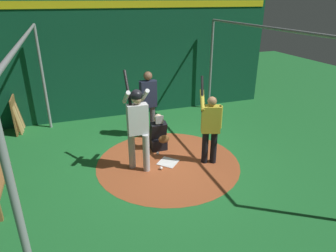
{
  "coord_description": "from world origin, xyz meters",
  "views": [
    {
      "loc": [
        5.84,
        -2.04,
        3.61
      ],
      "look_at": [
        0.0,
        0.0,
        0.95
      ],
      "focal_mm": 32.05,
      "sensor_mm": 36.0,
      "label": 1
    }
  ],
  "objects_px": {
    "home_plate": "(168,162)",
    "baseball_2": "(148,142)",
    "baseball_0": "(161,168)",
    "catcher": "(158,136)",
    "baseball_1": "(158,153)",
    "umpire": "(149,101)",
    "batter": "(137,122)",
    "visitor": "(210,126)",
    "bat_rack": "(17,114)"
  },
  "relations": [
    {
      "from": "batter",
      "to": "catcher",
      "type": "distance_m",
      "value": 1.31
    },
    {
      "from": "bat_rack",
      "to": "baseball_1",
      "type": "relative_size",
      "value": 15.95
    },
    {
      "from": "home_plate",
      "to": "baseball_0",
      "type": "relative_size",
      "value": 5.68
    },
    {
      "from": "home_plate",
      "to": "baseball_1",
      "type": "height_order",
      "value": "baseball_1"
    },
    {
      "from": "umpire",
      "to": "home_plate",
      "type": "bearing_deg",
      "value": 0.45
    },
    {
      "from": "catcher",
      "to": "bat_rack",
      "type": "relative_size",
      "value": 0.82
    },
    {
      "from": "home_plate",
      "to": "visitor",
      "type": "distance_m",
      "value": 1.34
    },
    {
      "from": "visitor",
      "to": "baseball_0",
      "type": "xyz_separation_m",
      "value": [
        -0.04,
        -1.17,
        -0.9
      ]
    },
    {
      "from": "visitor",
      "to": "baseball_2",
      "type": "relative_size",
      "value": 27.09
    },
    {
      "from": "batter",
      "to": "visitor",
      "type": "distance_m",
      "value": 1.66
    },
    {
      "from": "baseball_0",
      "to": "baseball_2",
      "type": "xyz_separation_m",
      "value": [
        -1.41,
        0.09,
        0.0
      ]
    },
    {
      "from": "umpire",
      "to": "baseball_1",
      "type": "xyz_separation_m",
      "value": [
        1.1,
        -0.1,
        -1.01
      ]
    },
    {
      "from": "baseball_0",
      "to": "home_plate",
      "type": "bearing_deg",
      "value": 133.9
    },
    {
      "from": "catcher",
      "to": "baseball_1",
      "type": "xyz_separation_m",
      "value": [
        0.3,
        -0.12,
        -0.34
      ]
    },
    {
      "from": "home_plate",
      "to": "batter",
      "type": "distance_m",
      "value": 1.34
    },
    {
      "from": "umpire",
      "to": "baseball_2",
      "type": "height_order",
      "value": "umpire"
    },
    {
      "from": "home_plate",
      "to": "catcher",
      "type": "height_order",
      "value": "catcher"
    },
    {
      "from": "bat_rack",
      "to": "umpire",
      "type": "bearing_deg",
      "value": 62.93
    },
    {
      "from": "home_plate",
      "to": "umpire",
      "type": "xyz_separation_m",
      "value": [
        -1.55,
        -0.01,
        1.04
      ]
    },
    {
      "from": "catcher",
      "to": "visitor",
      "type": "distance_m",
      "value": 1.49
    },
    {
      "from": "umpire",
      "to": "visitor",
      "type": "xyz_separation_m",
      "value": [
        1.83,
        0.93,
        -0.11
      ]
    },
    {
      "from": "catcher",
      "to": "baseball_0",
      "type": "height_order",
      "value": "catcher"
    },
    {
      "from": "batter",
      "to": "baseball_2",
      "type": "distance_m",
      "value": 1.72
    },
    {
      "from": "bat_rack",
      "to": "baseball_2",
      "type": "distance_m",
      "value": 4.02
    },
    {
      "from": "home_plate",
      "to": "baseball_1",
      "type": "xyz_separation_m",
      "value": [
        -0.45,
        -0.11,
        0.03
      ]
    },
    {
      "from": "bat_rack",
      "to": "baseball_1",
      "type": "xyz_separation_m",
      "value": [
        2.89,
        3.4,
        -0.45
      ]
    },
    {
      "from": "umpire",
      "to": "baseball_2",
      "type": "relative_size",
      "value": 25.04
    },
    {
      "from": "bat_rack",
      "to": "baseball_0",
      "type": "xyz_separation_m",
      "value": [
        3.58,
        3.26,
        -0.45
      ]
    },
    {
      "from": "batter",
      "to": "baseball_2",
      "type": "relative_size",
      "value": 29.76
    },
    {
      "from": "catcher",
      "to": "baseball_0",
      "type": "distance_m",
      "value": 1.08
    },
    {
      "from": "visitor",
      "to": "bat_rack",
      "type": "xyz_separation_m",
      "value": [
        -3.62,
        -4.43,
        -0.45
      ]
    },
    {
      "from": "catcher",
      "to": "bat_rack",
      "type": "height_order",
      "value": "bat_rack"
    },
    {
      "from": "batter",
      "to": "catcher",
      "type": "bearing_deg",
      "value": 137.64
    },
    {
      "from": "visitor",
      "to": "bat_rack",
      "type": "bearing_deg",
      "value": -109.61
    },
    {
      "from": "catcher",
      "to": "baseball_2",
      "type": "xyz_separation_m",
      "value": [
        -0.42,
        -0.17,
        -0.34
      ]
    },
    {
      "from": "bat_rack",
      "to": "baseball_1",
      "type": "bearing_deg",
      "value": 49.66
    },
    {
      "from": "baseball_0",
      "to": "bat_rack",
      "type": "bearing_deg",
      "value": -137.7
    },
    {
      "from": "bat_rack",
      "to": "home_plate",
      "type": "bearing_deg",
      "value": 46.42
    },
    {
      "from": "catcher",
      "to": "bat_rack",
      "type": "xyz_separation_m",
      "value": [
        -2.59,
        -3.52,
        0.11
      ]
    },
    {
      "from": "visitor",
      "to": "baseball_1",
      "type": "height_order",
      "value": "visitor"
    },
    {
      "from": "baseball_0",
      "to": "baseball_2",
      "type": "height_order",
      "value": "same"
    },
    {
      "from": "visitor",
      "to": "baseball_1",
      "type": "bearing_deg",
      "value": -105.79
    },
    {
      "from": "catcher",
      "to": "visitor",
      "type": "xyz_separation_m",
      "value": [
        1.03,
        0.91,
        0.56
      ]
    },
    {
      "from": "home_plate",
      "to": "baseball_2",
      "type": "height_order",
      "value": "baseball_2"
    },
    {
      "from": "catcher",
      "to": "umpire",
      "type": "distance_m",
      "value": 1.05
    },
    {
      "from": "baseball_0",
      "to": "catcher",
      "type": "bearing_deg",
      "value": 165.57
    },
    {
      "from": "umpire",
      "to": "bat_rack",
      "type": "distance_m",
      "value": 3.97
    },
    {
      "from": "batter",
      "to": "catcher",
      "type": "xyz_separation_m",
      "value": [
        -0.78,
        0.71,
        -0.77
      ]
    },
    {
      "from": "baseball_2",
      "to": "baseball_0",
      "type": "bearing_deg",
      "value": -3.63
    },
    {
      "from": "baseball_1",
      "to": "baseball_2",
      "type": "distance_m",
      "value": 0.72
    }
  ]
}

